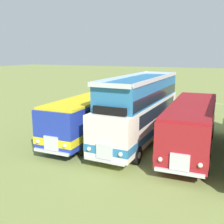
# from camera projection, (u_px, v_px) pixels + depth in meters

# --- Properties ---
(bus_first_in_row) EXTENTS (2.64, 10.84, 2.99)m
(bus_first_in_row) POSITION_uv_depth(u_px,v_px,m) (95.00, 112.00, 19.40)
(bus_first_in_row) COLOR #1E339E
(bus_first_in_row) RESTS_ON ground
(bus_second_in_row) EXTENTS (2.88, 10.60, 4.52)m
(bus_second_in_row) POSITION_uv_depth(u_px,v_px,m) (140.00, 108.00, 17.91)
(bus_second_in_row) COLOR silver
(bus_second_in_row) RESTS_ON ground
(bus_third_in_row) EXTENTS (2.83, 9.93, 2.99)m
(bus_third_in_row) POSITION_uv_depth(u_px,v_px,m) (192.00, 123.00, 16.49)
(bus_third_in_row) COLOR maroon
(bus_third_in_row) RESTS_ON ground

